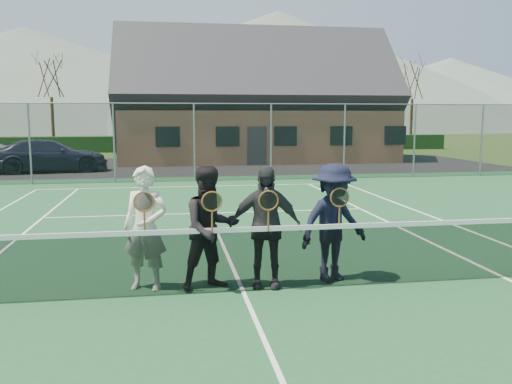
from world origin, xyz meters
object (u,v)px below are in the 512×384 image
clubhouse (254,91)px  player_d (334,223)px  player_c (265,227)px  player_a (146,228)px  player_b (211,228)px  tennis_net (243,256)px  car_c (50,156)px

clubhouse → player_d: size_ratio=8.67×
player_c → player_a: bearing=174.6°
player_b → player_c: 0.79m
player_b → clubhouse: bearing=79.4°
tennis_net → player_d: (1.43, 0.32, 0.38)m
clubhouse → player_d: (-2.57, -23.68, -3.07)m
player_a → player_d: same height
player_a → player_c: (1.72, -0.16, -0.00)m
player_a → player_b: (0.93, -0.12, -0.00)m
car_c → player_b: 18.94m
clubhouse → player_a: 24.44m
clubhouse → player_c: (-3.65, -23.81, -3.07)m
player_b → player_c: size_ratio=1.00×
tennis_net → player_d: bearing=12.4°
player_d → clubhouse: bearing=83.8°
player_d → player_a: bearing=179.3°
tennis_net → player_a: (-1.37, 0.35, 0.38)m
player_c → player_d: size_ratio=1.00×
player_c → player_d: 1.09m
tennis_net → clubhouse: 24.57m
player_c → player_d: same height
clubhouse → player_a: clubhouse is taller
car_c → player_b: player_b is taller
player_a → player_d: (2.80, -0.04, -0.00)m
player_b → player_c: bearing=-3.2°
clubhouse → player_b: 24.37m
player_c → player_b: bearing=176.8°
car_c → clubhouse: clubhouse is taller
tennis_net → player_c: player_c is taller
player_b → player_c: (0.79, -0.04, 0.00)m
tennis_net → clubhouse: (4.00, 24.00, 3.45)m
tennis_net → player_c: bearing=28.0°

